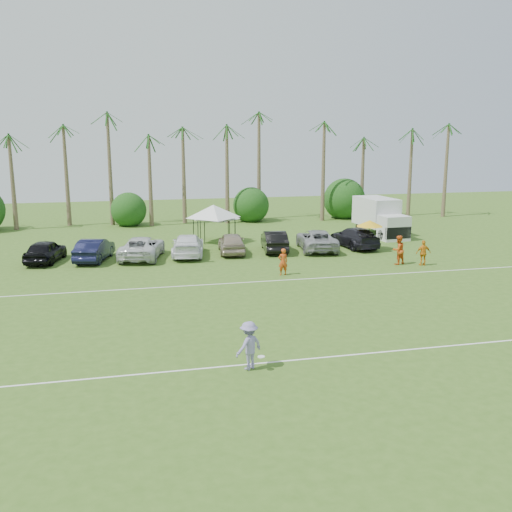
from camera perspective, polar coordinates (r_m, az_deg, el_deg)
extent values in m
plane|color=#3A5D1B|center=(20.58, 6.52, -12.29)|extent=(120.00, 120.00, 0.00)
cube|color=white|center=(22.31, 4.77, -10.26)|extent=(80.00, 0.10, 0.01)
cube|color=white|center=(33.36, -1.56, -2.68)|extent=(80.00, 0.10, 0.01)
cone|color=brown|center=(56.76, -24.01, 6.94)|extent=(0.44, 0.44, 9.00)
cone|color=brown|center=(56.01, -18.98, 7.78)|extent=(0.44, 0.44, 10.00)
cone|color=brown|center=(55.73, -14.89, 8.52)|extent=(0.44, 0.44, 11.00)
cone|color=brown|center=(55.86, -10.67, 7.18)|extent=(0.44, 0.44, 8.00)
cone|color=brown|center=(56.15, -6.58, 7.84)|extent=(0.44, 0.44, 9.00)
cone|color=brown|center=(56.71, -2.53, 8.45)|extent=(0.44, 0.44, 10.00)
cone|color=brown|center=(57.56, 1.43, 9.01)|extent=(0.44, 0.44, 11.00)
cone|color=brown|center=(59.11, 6.16, 7.56)|extent=(0.44, 0.44, 8.00)
cone|color=brown|center=(60.90, 10.66, 8.02)|extent=(0.44, 0.44, 9.00)
cone|color=brown|center=(63.05, 14.89, 8.41)|extent=(0.44, 0.44, 10.00)
cone|color=brown|center=(64.99, 18.07, 8.76)|extent=(0.44, 0.44, 11.00)
cylinder|color=brown|center=(57.16, -12.60, 3.87)|extent=(0.30, 0.30, 1.40)
sphere|color=#144012|center=(57.02, -12.65, 4.96)|extent=(4.00, 4.00, 4.00)
cylinder|color=brown|center=(58.50, -0.74, 4.33)|extent=(0.30, 0.30, 1.40)
sphere|color=#144012|center=(58.37, -0.74, 5.40)|extent=(4.00, 4.00, 4.00)
cylinder|color=brown|center=(61.41, 8.44, 4.57)|extent=(0.30, 0.30, 1.40)
sphere|color=#144012|center=(61.29, 8.47, 5.59)|extent=(4.00, 4.00, 4.00)
imported|color=#CB4A16|center=(35.07, 2.71, -0.58)|extent=(0.63, 0.44, 1.67)
imported|color=#D75417|center=(39.11, 14.04, 0.59)|extent=(1.12, 0.97, 1.95)
imported|color=orange|center=(39.23, 16.40, 0.29)|extent=(1.03, 0.52, 1.68)
cube|color=silver|center=(50.71, 11.91, 4.37)|extent=(2.68, 4.58, 2.41)
cube|color=silver|center=(48.18, 13.61, 2.74)|extent=(2.32, 1.87, 2.03)
cube|color=black|center=(47.61, 14.03, 2.26)|extent=(2.24, 0.43, 0.97)
cube|color=#E5590C|center=(51.36, 13.09, 3.92)|extent=(0.11, 1.54, 0.87)
cylinder|color=black|center=(47.96, 12.46, 2.05)|extent=(0.34, 0.89, 0.87)
cylinder|color=black|center=(48.93, 14.44, 2.15)|extent=(0.34, 0.89, 0.87)
cylinder|color=black|center=(51.49, 10.28, 2.81)|extent=(0.34, 0.89, 0.87)
cylinder|color=black|center=(52.39, 12.17, 2.88)|extent=(0.34, 0.89, 0.87)
cylinder|color=black|center=(45.22, -5.16, 2.28)|extent=(0.06, 0.06, 1.78)
cylinder|color=black|center=(45.62, -2.09, 2.41)|extent=(0.06, 0.06, 1.78)
cylinder|color=black|center=(47.63, -5.58, 2.76)|extent=(0.06, 0.06, 1.78)
cylinder|color=black|center=(48.01, -2.66, 2.88)|extent=(0.06, 0.06, 1.78)
pyramid|color=silver|center=(46.35, -3.91, 4.76)|extent=(3.84, 3.84, 0.89)
cylinder|color=black|center=(43.99, -5.82, 2.19)|extent=(0.06, 0.06, 2.06)
cylinder|color=black|center=(44.44, -2.12, 2.34)|extent=(0.06, 0.06, 2.06)
cylinder|color=black|center=(46.82, -6.28, 2.77)|extent=(0.06, 0.06, 2.06)
cylinder|color=black|center=(47.25, -2.79, 2.91)|extent=(0.06, 0.06, 2.06)
pyramid|color=silver|center=(45.31, -4.29, 5.13)|extent=(4.45, 4.45, 1.03)
cylinder|color=black|center=(43.59, 11.25, 1.91)|extent=(0.05, 0.05, 2.02)
cone|color=gold|center=(43.43, 11.30, 3.22)|extent=(2.02, 2.02, 0.46)
imported|color=#887FB4|center=(21.09, -0.71, -8.93)|extent=(1.35, 1.18, 1.81)
cylinder|color=white|center=(21.04, 0.52, -10.04)|extent=(0.27, 0.27, 0.03)
imported|color=black|center=(41.23, -20.32, 0.48)|extent=(2.74, 4.81, 1.54)
imported|color=black|center=(40.67, -15.86, 0.62)|extent=(2.76, 4.94, 1.54)
imported|color=silver|center=(40.67, -11.33, 0.85)|extent=(3.74, 5.98, 1.54)
imported|color=white|center=(41.03, -6.83, 1.09)|extent=(2.94, 5.58, 1.54)
imported|color=tan|center=(41.65, -2.45, 1.33)|extent=(2.32, 4.70, 1.54)
imported|color=black|center=(42.36, 1.84, 1.51)|extent=(2.28, 4.86, 1.54)
imported|color=#989899|center=(43.03, 6.09, 1.61)|extent=(3.39, 5.88, 1.54)
imported|color=black|center=(44.56, 9.83, 1.86)|extent=(2.60, 5.48, 1.54)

